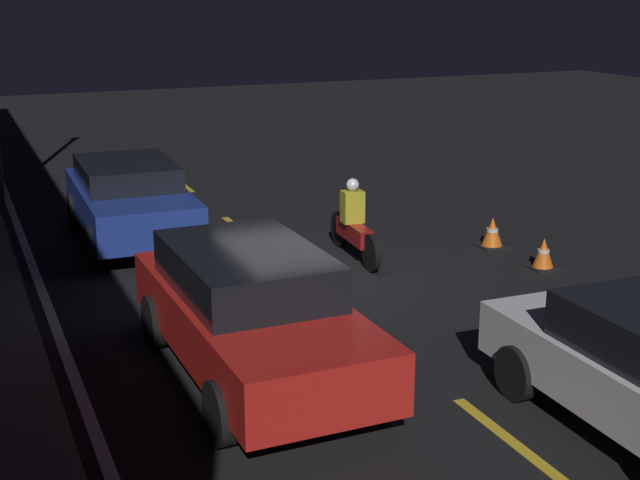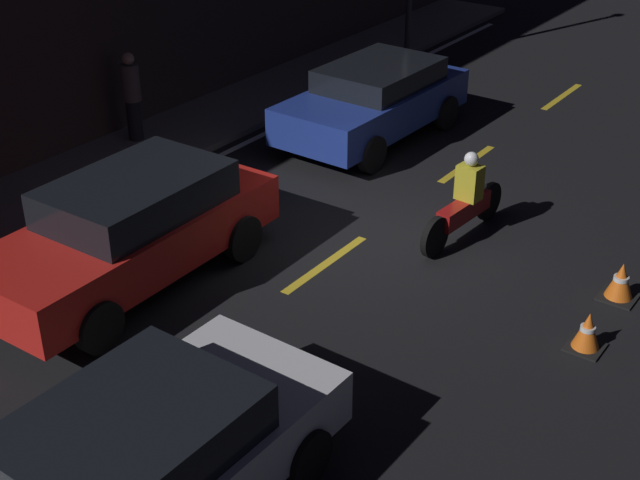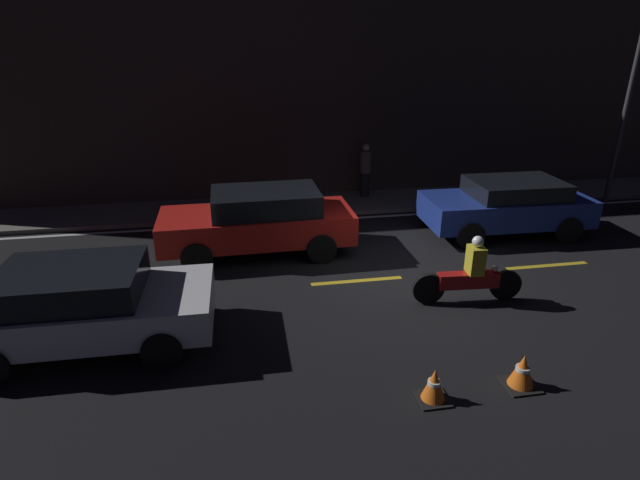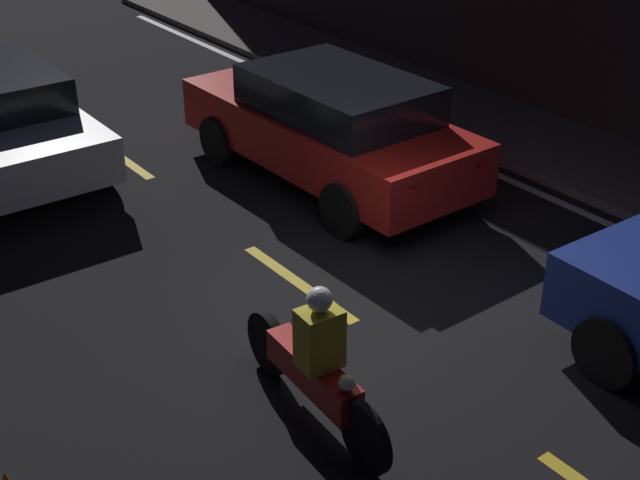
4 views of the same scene
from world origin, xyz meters
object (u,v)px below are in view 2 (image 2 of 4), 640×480
object	(u,v)px
taxi_red	(131,228)
traffic_cone_mid	(621,281)
traffic_cone_near	(587,332)
sedan_blue	(374,99)
pedestrian	(132,96)
motorcycle	(464,204)
sedan_white	(146,460)

from	to	relation	value
taxi_red	traffic_cone_mid	xyz separation A→B (m)	(3.53, -5.75, -0.57)
taxi_red	traffic_cone_mid	size ratio (longest dim) A/B	8.44
taxi_red	traffic_cone_near	bearing A→B (deg)	109.17
taxi_red	sedan_blue	xyz separation A→B (m)	(6.49, 0.14, -0.04)
taxi_red	traffic_cone_near	xyz separation A→B (m)	(2.11, -5.82, -0.58)
traffic_cone_mid	pedestrian	xyz separation A→B (m)	(0.04, 9.40, 0.72)
sedan_blue	traffic_cone_near	size ratio (longest dim) A/B	8.18
motorcycle	traffic_cone_mid	distance (m)	2.63
motorcycle	traffic_cone_near	bearing A→B (deg)	-119.29
taxi_red	sedan_blue	bearing A→B (deg)	-179.56
sedan_white	sedan_blue	world-z (taller)	sedan_blue
sedan_white	taxi_red	distance (m)	4.64
taxi_red	traffic_cone_near	distance (m)	6.22
sedan_white	traffic_cone_mid	distance (m)	7.06
traffic_cone_mid	pedestrian	distance (m)	9.43
sedan_blue	traffic_cone_near	xyz separation A→B (m)	(-4.37, -5.96, -0.54)
motorcycle	pedestrian	size ratio (longest dim) A/B	1.31
traffic_cone_near	pedestrian	world-z (taller)	pedestrian
sedan_blue	traffic_cone_mid	bearing A→B (deg)	64.70
sedan_blue	motorcycle	distance (m)	4.22
sedan_white	pedestrian	bearing A→B (deg)	47.40
pedestrian	motorcycle	bearing A→B (deg)	-87.42
motorcycle	pedestrian	distance (m)	6.84
sedan_white	pedestrian	distance (m)	9.74
taxi_red	traffic_cone_near	size ratio (longest dim) A/B	8.75
sedan_blue	taxi_red	bearing A→B (deg)	2.60
pedestrian	traffic_cone_near	bearing A→B (deg)	-98.72
sedan_white	traffic_cone_mid	xyz separation A→B (m)	(6.64, -2.32, -0.50)
traffic_cone_mid	sedan_white	bearing A→B (deg)	160.75
sedan_blue	motorcycle	xyz separation A→B (m)	(-2.61, -3.31, -0.23)
motorcycle	pedestrian	bearing A→B (deg)	96.83
taxi_red	sedan_blue	distance (m)	6.49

